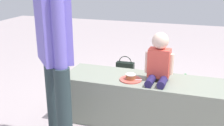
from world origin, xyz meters
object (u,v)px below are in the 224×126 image
child_seated (159,60)px  cake_plate (131,78)px  adult_standing (53,35)px  party_cup_red (153,78)px  handbag_black_leather (125,68)px  water_bottle_near_gift (185,82)px  gift_bag (123,85)px  cake_box_white (187,96)px

child_seated → cake_plate: size_ratio=2.16×
adult_standing → party_cup_red: adult_standing is taller
adult_standing → party_cup_red: 2.15m
handbag_black_leather → adult_standing: bearing=-91.3°
cake_plate → handbag_black_leather: bearing=107.2°
cake_plate → child_seated: bearing=15.2°
adult_standing → cake_plate: bearing=50.8°
adult_standing → party_cup_red: (0.52, 1.83, -1.00)m
water_bottle_near_gift → party_cup_red: 0.47m
cake_plate → gift_bag: bearing=112.2°
cake_plate → party_cup_red: (0.04, 1.24, -0.46)m
gift_bag → cake_box_white: bearing=6.6°
party_cup_red → cake_box_white: size_ratio=0.33×
child_seated → gift_bag: size_ratio=1.44×
water_bottle_near_gift → cake_box_white: size_ratio=0.71×
gift_bag → party_cup_red: gift_bag is taller
child_seated → adult_standing: 1.06m
child_seated → party_cup_red: (-0.23, 1.17, -0.66)m
gift_bag → party_cup_red: bearing=64.3°
child_seated → handbag_black_leather: size_ratio=1.69×
child_seated → cake_plate: 0.33m
cake_plate → handbag_black_leather: (-0.44, 1.42, -0.42)m
cake_plate → water_bottle_near_gift: cake_plate is taller
cake_box_white → handbag_black_leather: 1.21m
child_seated → party_cup_red: child_seated is taller
child_seated → cake_plate: (-0.26, -0.07, -0.19)m
child_seated → water_bottle_near_gift: child_seated is taller
cake_plate → handbag_black_leather: size_ratio=0.78×
cake_box_white → water_bottle_near_gift: bearing=98.3°
cake_plate → gift_bag: size_ratio=0.67×
child_seated → water_bottle_near_gift: bearing=77.7°
adult_standing → water_bottle_near_gift: size_ratio=8.07×
party_cup_red → cake_box_white: (0.51, -0.51, 0.02)m
party_cup_red → cake_box_white: 0.72m
party_cup_red → cake_box_white: cake_box_white is taller
party_cup_red → cake_box_white: bearing=-45.4°
adult_standing → cake_box_white: adult_standing is taller
child_seated → party_cup_red: size_ratio=4.77×
child_seated → cake_box_white: bearing=66.5°
adult_standing → handbag_black_leather: bearing=88.7°
child_seated → cake_plate: bearing=-164.8°
water_bottle_near_gift → handbag_black_leather: bearing=161.3°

